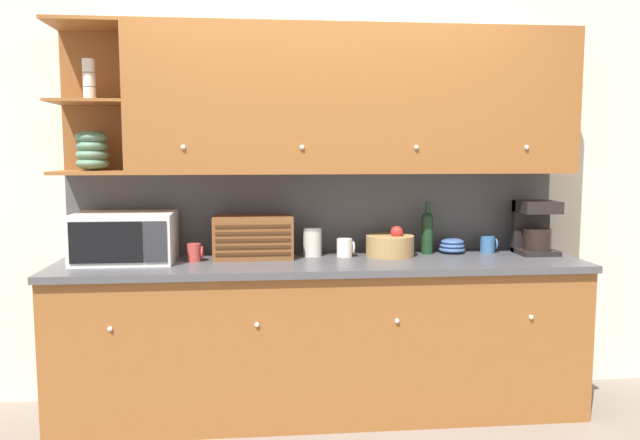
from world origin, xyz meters
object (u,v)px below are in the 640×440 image
(microwave, at_px, (125,237))
(mug_blue_second, at_px, (195,252))
(bread_box, at_px, (253,237))
(fruit_basket, at_px, (390,245))
(mug, at_px, (488,244))
(storage_canister, at_px, (312,242))
(mug_patterned_third, at_px, (345,248))
(coffee_maker, at_px, (535,227))
(bowl_stack_on_counter, at_px, (452,246))
(wine_bottle, at_px, (427,231))

(microwave, distance_m, mug_blue_second, 0.41)
(bread_box, height_order, fruit_basket, bread_box)
(mug_blue_second, relative_size, mug, 0.97)
(storage_canister, bearing_deg, microwave, -174.90)
(mug_blue_second, xyz_separation_m, mug, (1.81, 0.14, 0.00))
(microwave, relative_size, fruit_basket, 1.92)
(bread_box, xyz_separation_m, storage_canister, (0.36, 0.04, -0.04))
(microwave, bearing_deg, mug_patterned_third, 2.31)
(mug_patterned_third, height_order, coffee_maker, coffee_maker)
(microwave, height_order, bowl_stack_on_counter, microwave)
(storage_canister, bearing_deg, coffee_maker, -2.13)
(coffee_maker, bearing_deg, mug, 165.23)
(mug_patterned_third, relative_size, coffee_maker, 0.33)
(bowl_stack_on_counter, height_order, mug, mug)
(mug_blue_second, height_order, coffee_maker, coffee_maker)
(microwave, xyz_separation_m, mug_blue_second, (0.40, -0.02, -0.09))
(mug_patterned_third, relative_size, wine_bottle, 0.34)
(bowl_stack_on_counter, distance_m, coffee_maker, 0.52)
(bread_box, height_order, coffee_maker, coffee_maker)
(fruit_basket, distance_m, wine_bottle, 0.27)
(mug, bearing_deg, coffee_maker, -14.77)
(wine_bottle, bearing_deg, mug, 0.88)
(mug_blue_second, height_order, mug, mug)
(bread_box, distance_m, coffee_maker, 1.74)
(bread_box, distance_m, fruit_basket, 0.83)
(microwave, relative_size, storage_canister, 3.26)
(microwave, bearing_deg, mug_blue_second, -2.61)
(bread_box, relative_size, bowl_stack_on_counter, 2.86)
(bread_box, height_order, bowl_stack_on_counter, bread_box)
(wine_bottle, xyz_separation_m, coffee_maker, (0.67, -0.07, 0.02))
(fruit_basket, xyz_separation_m, wine_bottle, (0.25, 0.06, 0.08))
(bowl_stack_on_counter, xyz_separation_m, coffee_maker, (0.50, -0.08, 0.12))
(bread_box, bearing_deg, coffee_maker, -0.39)
(mug_blue_second, bearing_deg, microwave, 177.39)
(mug_patterned_third, bearing_deg, mug_blue_second, -175.51)
(storage_canister, relative_size, coffee_maker, 0.52)
(fruit_basket, bearing_deg, microwave, -178.29)
(fruit_basket, relative_size, coffee_maker, 0.88)
(mug_patterned_third, xyz_separation_m, bowl_stack_on_counter, (0.69, 0.07, -0.01))
(fruit_basket, bearing_deg, bowl_stack_on_counter, 10.45)
(coffee_maker, bearing_deg, mug_blue_second, -178.24)
(mug_patterned_third, xyz_separation_m, coffee_maker, (1.19, -0.01, 0.11))
(fruit_basket, distance_m, bowl_stack_on_counter, 0.42)
(wine_bottle, height_order, coffee_maker, coffee_maker)
(mug_patterned_third, distance_m, fruit_basket, 0.28)
(bread_box, bearing_deg, bowl_stack_on_counter, 2.99)
(mug_patterned_third, relative_size, fruit_basket, 0.37)
(coffee_maker, bearing_deg, bread_box, 179.61)
(microwave, height_order, coffee_maker, coffee_maker)
(bread_box, distance_m, wine_bottle, 1.08)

